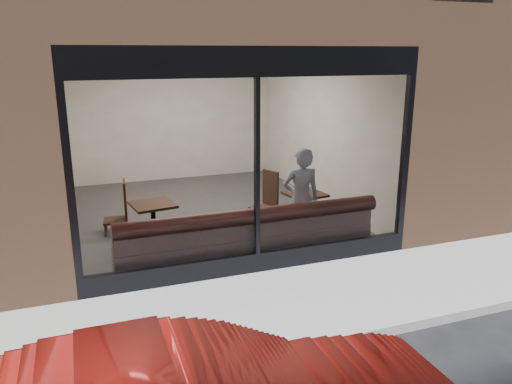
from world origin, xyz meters
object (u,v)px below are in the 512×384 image
object	(u,v)px
cafe_table_left	(153,205)
cafe_table_right	(305,194)
cafe_chair_right	(263,208)
cafe_chair_left	(116,220)
banquette	(248,248)
person	(301,199)

from	to	relation	value
cafe_table_left	cafe_table_right	bearing A→B (deg)	-6.27
cafe_table_right	cafe_chair_right	bearing A→B (deg)	112.76
cafe_table_right	cafe_chair_left	distance (m)	3.38
banquette	cafe_chair_left	world-z (taller)	banquette
cafe_chair_left	cafe_chair_right	bearing A→B (deg)	-179.17
cafe_table_right	cafe_table_left	bearing A→B (deg)	173.73
cafe_table_left	cafe_chair_right	xyz separation A→B (m)	(2.18, 0.68, -0.50)
cafe_table_right	cafe_chair_left	world-z (taller)	cafe_table_right
cafe_table_left	cafe_table_right	xyz separation A→B (m)	(2.59, -0.28, 0.00)
person	cafe_table_left	size ratio (longest dim) A/B	2.58
cafe_table_left	cafe_chair_left	world-z (taller)	cafe_table_left
person	cafe_chair_left	xyz separation A→B (m)	(-2.79, 1.75, -0.60)
cafe_table_right	cafe_chair_left	xyz separation A→B (m)	(-3.12, 1.20, -0.50)
banquette	cafe_table_right	size ratio (longest dim) A/B	6.47
cafe_table_right	banquette	bearing A→B (deg)	-149.32
person	cafe_chair_left	bearing A→B (deg)	-25.04
cafe_chair_left	cafe_table_right	bearing A→B (deg)	164.74
banquette	cafe_chair_left	bearing A→B (deg)	132.17
cafe_table_right	person	bearing A→B (deg)	-121.36
person	cafe_table_left	xyz separation A→B (m)	(-2.25, 0.84, -0.10)
banquette	cafe_chair_right	distance (m)	1.98
cafe_table_left	cafe_chair_right	bearing A→B (deg)	17.37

